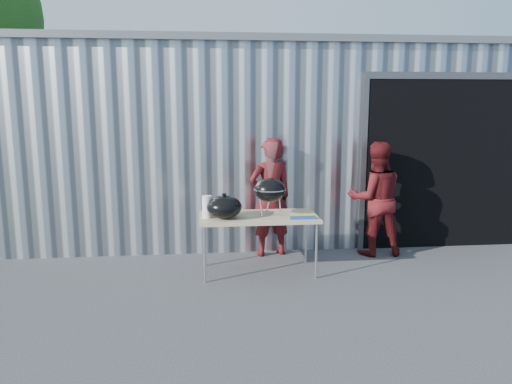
{
  "coord_description": "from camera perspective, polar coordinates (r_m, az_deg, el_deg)",
  "views": [
    {
      "loc": [
        -0.26,
        -5.35,
        2.18
      ],
      "look_at": [
        0.4,
        0.85,
        1.05
      ],
      "focal_mm": 35.0,
      "sensor_mm": 36.0,
      "label": 1
    }
  ],
  "objects": [
    {
      "name": "folding_table",
      "position": [
        6.37,
        0.27,
        -3.06
      ],
      "size": [
        1.5,
        0.75,
        0.75
      ],
      "color": "tan",
      "rests_on": "ground"
    },
    {
      "name": "white_tub",
      "position": [
        6.48,
        -4.74,
        -2.04
      ],
      "size": [
        0.2,
        0.15,
        0.1
      ],
      "primitive_type": "cube",
      "color": "white",
      "rests_on": "folding_table"
    },
    {
      "name": "person_cook",
      "position": [
        7.08,
        1.65,
        -0.6
      ],
      "size": [
        0.69,
        0.54,
        1.69
      ],
      "primitive_type": "imported",
      "rotation": [
        0.0,
        0.0,
        3.38
      ],
      "color": "#521114",
      "rests_on": "ground"
    },
    {
      "name": "ground",
      "position": [
        5.78,
        -3.08,
        -11.9
      ],
      "size": [
        80.0,
        80.0,
        0.0
      ],
      "primitive_type": "plane",
      "color": "#3C3C3E"
    },
    {
      "name": "grill_lid",
      "position": [
        6.2,
        -3.65,
        -1.72
      ],
      "size": [
        0.44,
        0.44,
        0.32
      ],
      "color": "black",
      "rests_on": "folding_table"
    },
    {
      "name": "building",
      "position": [
        10.02,
        0.71,
        6.62
      ],
      "size": [
        8.2,
        6.2,
        3.1
      ],
      "color": "silver",
      "rests_on": "ground"
    },
    {
      "name": "kettle_grill",
      "position": [
        6.29,
        1.6,
        1.08
      ],
      "size": [
        0.41,
        0.41,
        0.93
      ],
      "color": "black",
      "rests_on": "folding_table"
    },
    {
      "name": "person_bystander",
      "position": [
        7.32,
        13.49,
        -0.75
      ],
      "size": [
        0.81,
        0.64,
        1.63
      ],
      "primitive_type": "imported",
      "rotation": [
        0.0,
        0.0,
        3.11
      ],
      "color": "#521114",
      "rests_on": "ground"
    },
    {
      "name": "paper_towels",
      "position": [
        6.24,
        -5.61,
        -1.69
      ],
      "size": [
        0.12,
        0.12,
        0.28
      ],
      "primitive_type": "cylinder",
      "color": "white",
      "rests_on": "folding_table"
    },
    {
      "name": "foil_box",
      "position": [
        6.19,
        5.39,
        -2.82
      ],
      "size": [
        0.32,
        0.05,
        0.06
      ],
      "color": "#1846A0",
      "rests_on": "folding_table"
    }
  ]
}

